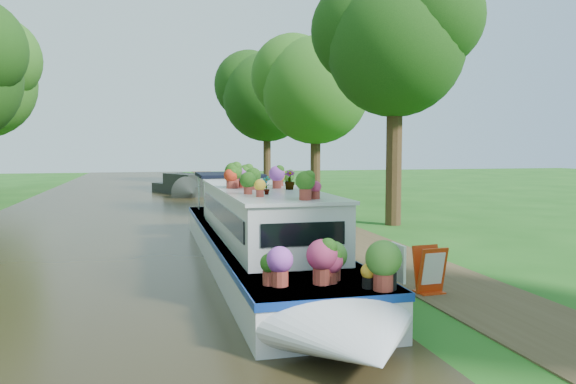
{
  "coord_description": "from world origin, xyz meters",
  "views": [
    {
      "loc": [
        -4.64,
        -15.42,
        2.76
      ],
      "look_at": [
        -0.21,
        2.46,
        1.3
      ],
      "focal_mm": 35.0,
      "sensor_mm": 36.0,
      "label": 1
    }
  ],
  "objects_px": {
    "sandwich_board": "(430,272)",
    "pedestrian_dark": "(244,178)",
    "pedestrian_pink": "(232,175)",
    "second_boat": "(186,186)",
    "plant_boat": "(262,234)"
  },
  "relations": [
    {
      "from": "sandwich_board",
      "to": "pedestrian_dark",
      "type": "xyz_separation_m",
      "value": [
        0.8,
        26.05,
        0.4
      ]
    },
    {
      "from": "sandwich_board",
      "to": "pedestrian_pink",
      "type": "bearing_deg",
      "value": 84.25
    },
    {
      "from": "second_boat",
      "to": "pedestrian_dark",
      "type": "height_order",
      "value": "pedestrian_dark"
    },
    {
      "from": "plant_boat",
      "to": "pedestrian_dark",
      "type": "xyz_separation_m",
      "value": [
        3.5,
        23.41,
        -0.03
      ]
    },
    {
      "from": "sandwich_board",
      "to": "pedestrian_pink",
      "type": "relative_size",
      "value": 0.55
    },
    {
      "from": "plant_boat",
      "to": "sandwich_board",
      "type": "height_order",
      "value": "plant_boat"
    },
    {
      "from": "pedestrian_pink",
      "to": "pedestrian_dark",
      "type": "distance_m",
      "value": 3.43
    },
    {
      "from": "pedestrian_dark",
      "to": "sandwich_board",
      "type": "bearing_deg",
      "value": -85.98
    },
    {
      "from": "sandwich_board",
      "to": "pedestrian_pink",
      "type": "distance_m",
      "value": 29.48
    },
    {
      "from": "sandwich_board",
      "to": "pedestrian_dark",
      "type": "height_order",
      "value": "pedestrian_dark"
    },
    {
      "from": "plant_boat",
      "to": "sandwich_board",
      "type": "distance_m",
      "value": 3.8
    },
    {
      "from": "plant_boat",
      "to": "pedestrian_pink",
      "type": "height_order",
      "value": "plant_boat"
    },
    {
      "from": "plant_boat",
      "to": "sandwich_board",
      "type": "relative_size",
      "value": 15.36
    },
    {
      "from": "second_boat",
      "to": "pedestrian_dark",
      "type": "xyz_separation_m",
      "value": [
        3.81,
        1.98,
        0.33
      ]
    },
    {
      "from": "plant_boat",
      "to": "pedestrian_dark",
      "type": "height_order",
      "value": "plant_boat"
    }
  ]
}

